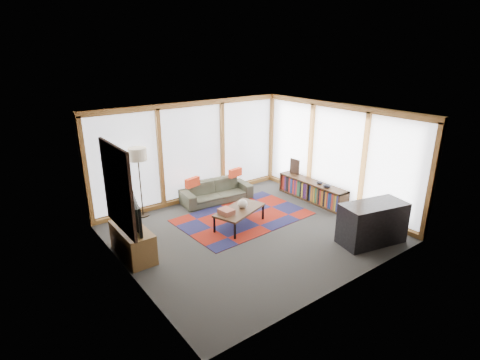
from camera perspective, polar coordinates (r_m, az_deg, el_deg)
ground at (r=8.34m, az=1.66°, el=-7.89°), size 5.50×5.50×0.00m
room_envelope at (r=8.47m, az=2.03°, el=3.77°), size 5.52×5.02×2.62m
rug at (r=9.01m, az=0.52°, el=-5.65°), size 3.11×2.08×0.01m
sofa at (r=9.88m, az=-3.61°, el=-1.71°), size 1.94×0.93×0.55m
pillow_left at (r=9.44m, az=-7.26°, el=-0.34°), size 0.43×0.22×0.23m
pillow_right at (r=10.11m, az=-0.72°, el=1.13°), size 0.42×0.18×0.22m
floor_lamp at (r=9.09m, az=-14.97°, el=-0.40°), size 0.43×0.43×1.69m
coffee_table at (r=8.50m, az=-0.07°, el=-5.75°), size 1.38×1.01×0.42m
book_stack at (r=8.18m, az=-2.09°, el=-4.81°), size 0.29×0.35×0.11m
vase at (r=8.44m, az=0.39°, el=-3.64°), size 0.26×0.26×0.20m
bookshelf at (r=10.08m, az=10.90°, el=-1.65°), size 0.38×2.12×0.53m
bowl_a at (r=9.62m, az=13.10°, el=-0.85°), size 0.24×0.24×0.10m
bowl_b at (r=9.83m, az=12.04°, el=-0.38°), size 0.19×0.19×0.08m
shelf_picture at (r=10.48m, az=8.33°, el=2.06°), size 0.06×0.32×0.42m
tv_console at (r=7.59m, az=-16.03°, el=-9.08°), size 0.49×1.18×0.59m
television at (r=7.34m, az=-16.31°, el=-4.99°), size 0.37×1.01×0.58m
bar_counter at (r=8.20m, az=19.51°, el=-6.21°), size 1.47×0.93×0.86m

